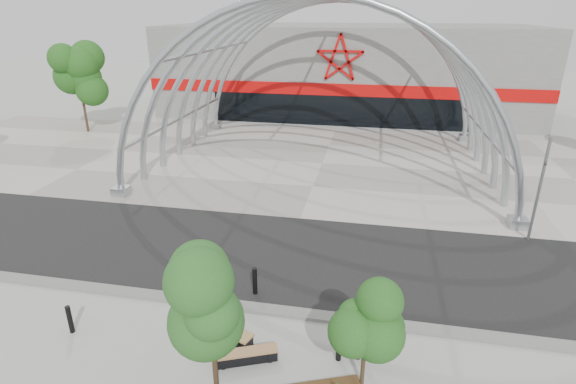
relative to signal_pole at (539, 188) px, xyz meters
name	(u,v)px	position (x,y,z in m)	size (l,w,h in m)	color
ground	(265,306)	(-10.17, -6.85, -2.43)	(140.00, 140.00, 0.00)	#9F9E99
road	(286,255)	(-10.17, -3.35, -2.42)	(140.00, 7.00, 0.02)	black
forecourt	(322,163)	(-10.17, 8.65, -2.41)	(60.00, 17.00, 0.04)	gray
kerb	(263,309)	(-10.17, -7.10, -2.37)	(60.00, 0.50, 0.12)	slate
arena_building	(346,68)	(-10.17, 26.60, 1.56)	(34.00, 15.24, 8.00)	slate
vault_canopy	(322,163)	(-10.17, 8.65, -2.41)	(20.80, 15.80, 20.36)	#9FA6AB
signal_pole	(539,188)	(0.00, 0.00, 0.00)	(0.17, 0.66, 4.65)	slate
street_tree_0	(209,295)	(-10.50, -10.76, 0.67)	(1.89, 1.89, 4.31)	black
street_tree_1	(367,310)	(-6.79, -9.68, -0.01)	(1.42, 1.42, 3.36)	#312615
bench_0	(221,332)	(-11.10, -8.67, -2.21)	(2.22, 1.22, 0.46)	black
bench_1	(246,356)	(-10.07, -9.49, -2.24)	(1.83, 1.07, 0.38)	black
bollard_0	(70,319)	(-15.78, -9.31, -1.95)	(0.15, 0.15, 0.95)	black
bollard_1	(255,281)	(-10.69, -6.22, -1.91)	(0.17, 0.17, 1.04)	black
bollard_2	(212,300)	(-11.75, -7.61, -1.85)	(0.18, 0.18, 1.15)	black
bollard_3	(359,345)	(-6.95, -8.72, -1.96)	(0.15, 0.15, 0.94)	black
bollard_4	(339,346)	(-7.49, -8.89, -1.93)	(0.16, 0.16, 1.00)	black
bg_tree_0	(78,74)	(-30.17, 13.15, 2.21)	(3.00, 3.00, 6.45)	#302116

